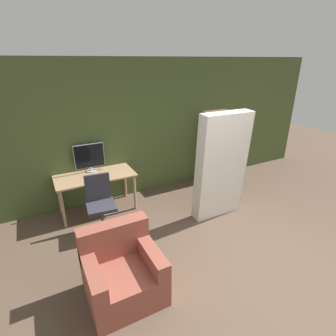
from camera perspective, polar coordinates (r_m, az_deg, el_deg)
ground_plane at (r=3.93m, az=19.72°, el=-21.40°), size 16.00×16.00×0.00m
wall_back at (r=5.47m, az=-1.82°, el=8.84°), size 8.00×0.06×2.70m
desk at (r=4.92m, az=-15.50°, el=-2.44°), size 1.39×0.68×0.72m
monitor at (r=4.99m, az=-16.72°, el=2.30°), size 0.54×0.19×0.52m
office_chair at (r=4.44m, az=-14.36°, el=-8.70°), size 0.52×0.52×0.96m
bookshelf at (r=6.13m, az=9.58°, el=4.69°), size 0.65×0.31×1.60m
mattress_near at (r=4.59m, az=11.57°, el=0.29°), size 0.93×0.34×1.89m
armchair at (r=3.39m, az=-10.00°, el=-21.23°), size 0.85×0.80×0.85m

